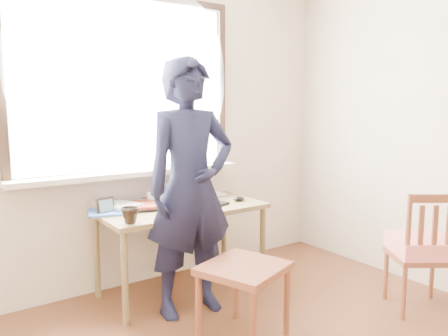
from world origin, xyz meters
TOP-DOWN VIEW (x-y plane):
  - room_shell at (-0.02, 0.20)m, footprint 3.52×4.02m
  - desk at (0.08, 1.63)m, footprint 1.27×0.63m
  - laptop at (0.20, 1.60)m, footprint 0.43×0.38m
  - mug_white at (-0.05, 1.85)m, footprint 0.15×0.15m
  - mug_dark at (-0.44, 1.40)m, footprint 0.16×0.16m
  - mouse at (0.55, 1.53)m, footprint 0.10×0.07m
  - desk_clutter at (-0.33, 1.81)m, footprint 0.80×0.41m
  - book_a at (-0.25, 1.88)m, footprint 0.24×0.28m
  - book_b at (0.43, 1.89)m, footprint 0.20×0.26m
  - picture_frame at (-0.49, 1.73)m, footprint 0.14×0.05m
  - work_chair at (0.02, 0.77)m, footprint 0.60×0.58m
  - side_chair at (1.29, 0.37)m, footprint 0.55×0.55m
  - person at (-0.04, 1.30)m, footprint 0.68×0.48m

SIDE VIEW (x-z plane):
  - work_chair at x=0.02m, z-range 0.17..0.65m
  - side_chair at x=1.29m, z-range 0.02..0.90m
  - desk at x=0.08m, z-range 0.27..0.95m
  - book_b at x=0.43m, z-range 0.68..0.70m
  - book_a at x=-0.25m, z-range 0.68..0.70m
  - mouse at x=0.55m, z-range 0.68..0.72m
  - desk_clutter at x=-0.33m, z-range 0.68..0.72m
  - mug_white at x=-0.05m, z-range 0.68..0.78m
  - mug_dark at x=-0.44m, z-range 0.68..0.79m
  - picture_frame at x=-0.49m, z-range 0.68..0.79m
  - laptop at x=0.20m, z-range 0.61..0.86m
  - person at x=-0.04m, z-range 0.00..1.78m
  - room_shell at x=-0.02m, z-range 0.33..2.94m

